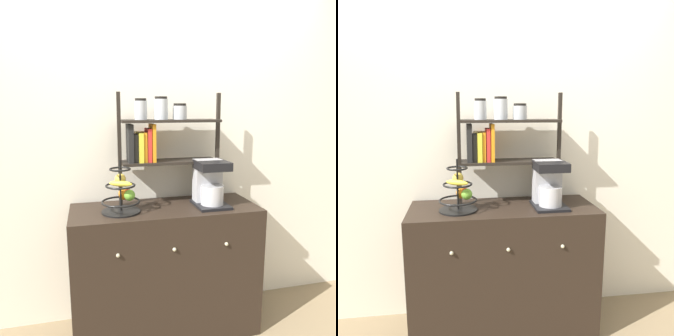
{
  "view_description": "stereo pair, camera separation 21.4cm",
  "coord_description": "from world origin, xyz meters",
  "views": [
    {
      "loc": [
        -0.49,
        -1.81,
        1.54
      ],
      "look_at": [
        0.02,
        0.24,
        1.16
      ],
      "focal_mm": 35.0,
      "sensor_mm": 36.0,
      "label": 1
    },
    {
      "loc": [
        -0.28,
        -1.85,
        1.54
      ],
      "look_at": [
        0.02,
        0.24,
        1.16
      ],
      "focal_mm": 35.0,
      "sensor_mm": 36.0,
      "label": 2
    }
  ],
  "objects": [
    {
      "name": "wall_back",
      "position": [
        0.0,
        0.52,
        1.3
      ],
      "size": [
        7.0,
        0.05,
        2.6
      ],
      "primitive_type": "cube",
      "color": "silver",
      "rests_on": "ground_plane"
    },
    {
      "name": "shelf_hutch",
      "position": [
        -0.03,
        0.35,
        1.36
      ],
      "size": [
        0.72,
        0.2,
        0.76
      ],
      "color": "black",
      "rests_on": "sideboard"
    },
    {
      "name": "sideboard",
      "position": [
        0.0,
        0.24,
        0.45
      ],
      "size": [
        1.24,
        0.49,
        0.9
      ],
      "color": "black",
      "rests_on": "ground_plane"
    },
    {
      "name": "coffee_maker",
      "position": [
        0.3,
        0.22,
        1.05
      ],
      "size": [
        0.22,
        0.26,
        0.31
      ],
      "color": "black",
      "rests_on": "sideboard"
    },
    {
      "name": "fruit_stand",
      "position": [
        -0.28,
        0.21,
        1.01
      ],
      "size": [
        0.25,
        0.25,
        0.34
      ],
      "color": "black",
      "rests_on": "sideboard"
    }
  ]
}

